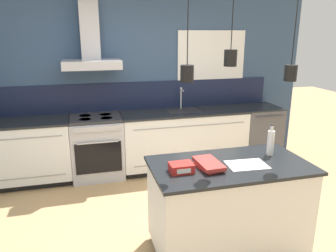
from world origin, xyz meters
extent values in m
plane|color=tan|center=(0.00, 0.00, 0.00)|extent=(16.00, 16.00, 0.00)
cube|color=#354C6B|center=(0.00, 2.03, 1.30)|extent=(5.60, 0.06, 2.60)
cube|color=#141C38|center=(0.00, 1.99, 1.12)|extent=(4.42, 0.02, 0.43)
cube|color=white|center=(1.25, 1.99, 1.62)|extent=(1.12, 0.01, 0.96)
cube|color=black|center=(1.25, 1.99, 1.62)|extent=(1.04, 0.01, 0.88)
cube|color=#B5B5BA|center=(-0.62, 1.77, 1.64)|extent=(0.80, 0.46, 0.12)
cube|color=#B5B5BA|center=(-0.62, 1.86, 2.15)|extent=(0.26, 0.20, 0.90)
cylinder|color=black|center=(0.07, -0.40, 2.21)|extent=(0.01, 0.01, 0.78)
cylinder|color=black|center=(0.07, -0.40, 1.75)|extent=(0.11, 0.11, 0.14)
sphere|color=#F9D18C|center=(0.07, -0.40, 1.75)|extent=(0.06, 0.06, 0.06)
cylinder|color=black|center=(0.46, -0.36, 2.27)|extent=(0.01, 0.01, 0.67)
cylinder|color=black|center=(0.46, -0.36, 1.86)|extent=(0.11, 0.11, 0.14)
sphere|color=#F9D18C|center=(0.46, -0.36, 1.86)|extent=(0.06, 0.06, 0.06)
cylinder|color=black|center=(1.01, -0.44, 2.20)|extent=(0.01, 0.01, 0.80)
cylinder|color=black|center=(1.01, -0.44, 1.73)|extent=(0.11, 0.11, 0.14)
sphere|color=#F9D18C|center=(1.01, -0.44, 1.73)|extent=(0.06, 0.06, 0.06)
cube|color=black|center=(-1.68, 1.72, 0.04)|extent=(1.33, 0.56, 0.09)
cube|color=white|center=(-1.68, 1.69, 0.48)|extent=(1.37, 0.62, 0.79)
cube|color=gray|center=(-1.68, 1.38, 0.76)|extent=(1.20, 0.01, 0.01)
cube|color=gray|center=(-1.68, 1.38, 0.21)|extent=(1.20, 0.01, 0.01)
cube|color=black|center=(-1.68, 1.69, 0.90)|extent=(1.39, 0.64, 0.03)
cube|color=black|center=(0.71, 1.72, 0.04)|extent=(1.86, 0.56, 0.09)
cube|color=white|center=(0.71, 1.69, 0.48)|extent=(1.92, 0.62, 0.79)
cube|color=gray|center=(0.71, 1.38, 0.76)|extent=(1.69, 0.01, 0.01)
cube|color=gray|center=(0.71, 1.38, 0.21)|extent=(1.69, 0.01, 0.01)
cube|color=black|center=(0.71, 1.69, 0.90)|extent=(1.94, 0.64, 0.03)
cube|color=#262628|center=(0.71, 1.74, 0.91)|extent=(0.48, 0.34, 0.01)
cylinder|color=#B5B5BA|center=(0.71, 1.87, 1.07)|extent=(0.02, 0.02, 0.32)
sphere|color=#B5B5BA|center=(0.71, 1.87, 1.23)|extent=(0.03, 0.03, 0.03)
cylinder|color=#B5B5BA|center=(0.71, 1.81, 1.21)|extent=(0.02, 0.12, 0.02)
cube|color=#B5B5BA|center=(-0.62, 1.69, 0.43)|extent=(0.73, 0.62, 0.87)
cube|color=black|center=(-0.62, 1.37, 0.40)|extent=(0.63, 0.02, 0.44)
cylinder|color=#B5B5BA|center=(-0.62, 1.35, 0.63)|extent=(0.55, 0.02, 0.02)
cube|color=#B5B5BA|center=(-0.62, 1.37, 0.82)|extent=(0.63, 0.02, 0.07)
cube|color=#2D2D30|center=(-0.62, 1.69, 0.89)|extent=(0.73, 0.60, 0.04)
cylinder|color=black|center=(-0.77, 1.80, 0.91)|extent=(0.17, 0.17, 0.00)
cylinder|color=black|center=(-0.47, 1.80, 0.91)|extent=(0.17, 0.17, 0.00)
cylinder|color=black|center=(-0.77, 1.58, 0.91)|extent=(0.17, 0.17, 0.00)
cylinder|color=black|center=(-0.47, 1.58, 0.91)|extent=(0.17, 0.17, 0.00)
cube|color=#4C4C51|center=(1.99, 1.69, 0.45)|extent=(0.62, 0.62, 0.89)
cube|color=black|center=(1.99, 1.69, 0.90)|extent=(0.62, 0.62, 0.02)
cylinder|color=#4C4C51|center=(1.99, 1.36, 0.82)|extent=(0.47, 0.02, 0.02)
cube|color=black|center=(0.50, -0.40, 0.04)|extent=(1.36, 0.72, 0.09)
cube|color=white|center=(0.50, -0.40, 0.48)|extent=(1.42, 0.75, 0.79)
cube|color=black|center=(0.50, -0.40, 0.90)|extent=(1.47, 0.80, 0.03)
cylinder|color=silver|center=(0.97, -0.28, 1.03)|extent=(0.07, 0.07, 0.25)
cylinder|color=silver|center=(0.97, -0.28, 1.18)|extent=(0.03, 0.03, 0.06)
cylinder|color=#262628|center=(0.97, -0.28, 1.22)|extent=(0.03, 0.03, 0.01)
cube|color=#B2332D|center=(0.27, -0.43, 0.92)|extent=(0.24, 0.31, 0.02)
cube|color=#B2332D|center=(0.27, -0.43, 0.95)|extent=(0.21, 0.35, 0.03)
cube|color=red|center=(0.01, -0.45, 0.95)|extent=(0.20, 0.15, 0.08)
cube|color=white|center=(0.01, -0.53, 0.95)|extent=(0.12, 0.01, 0.04)
cube|color=silver|center=(0.63, -0.46, 0.91)|extent=(0.37, 0.28, 0.01)
camera|label=1|loc=(-0.76, -2.95, 2.08)|focal=35.00mm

